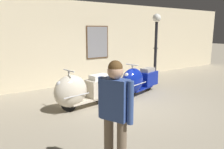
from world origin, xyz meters
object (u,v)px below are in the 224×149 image
at_px(scooter_0, 80,90).
at_px(visitor_0, 115,110).
at_px(scooter_1, 137,80).
at_px(lamppost, 156,43).

distance_m(scooter_0, visitor_0, 2.96).
distance_m(scooter_1, visitor_0, 4.21).
relative_size(lamppost, visitor_0, 1.60).
bearing_deg(scooter_0, visitor_0, 65.68).
xyz_separation_m(scooter_1, lamppost, (1.62, 0.83, 1.14)).
bearing_deg(visitor_0, lamppost, 15.52).
distance_m(scooter_0, scooter_1, 2.16).
height_order(scooter_0, scooter_1, scooter_0).
distance_m(lamppost, visitor_0, 5.97).
bearing_deg(scooter_0, scooter_1, 175.23).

